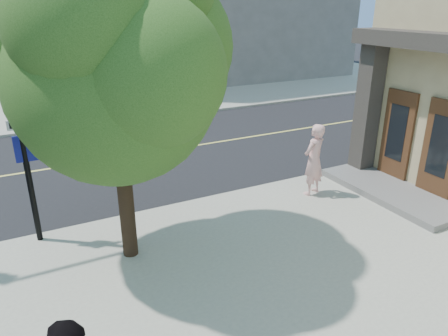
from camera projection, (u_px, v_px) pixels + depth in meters
ground at (26, 241)px, 9.62m from camera, size 140.00×140.00×0.00m
road_ew at (17, 174)px, 13.33m from camera, size 140.00×9.00×0.01m
sidewalk_ne at (194, 71)px, 33.12m from camera, size 29.00×25.00×0.12m
man_on_phone at (314, 160)px, 11.37m from camera, size 0.84×0.68×2.00m
street_tree at (118, 56)px, 7.47m from camera, size 4.77×4.34×6.33m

